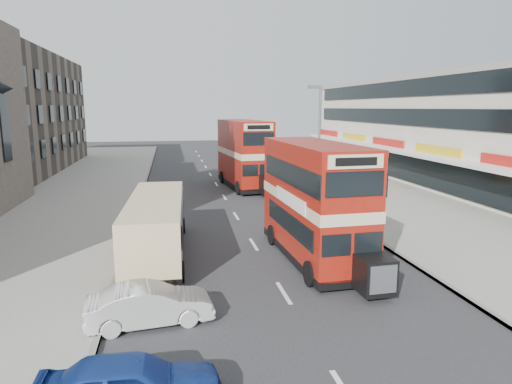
{
  "coord_description": "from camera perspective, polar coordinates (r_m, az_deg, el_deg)",
  "views": [
    {
      "loc": [
        -3.85,
        -12.95,
        6.6
      ],
      "look_at": [
        -0.24,
        6.11,
        2.97
      ],
      "focal_mm": 31.8,
      "sensor_mm": 36.0,
      "label": 1
    }
  ],
  "objects": [
    {
      "name": "bus_main",
      "position": [
        19.68,
        7.41,
        -1.18
      ],
      "size": [
        2.82,
        9.05,
        4.96
      ],
      "rotation": [
        0.0,
        0.0,
        3.19
      ],
      "color": "black",
      "rests_on": "ground"
    },
    {
      "name": "kerb_right",
      "position": [
        35.03,
        5.97,
        -0.2
      ],
      "size": [
        0.2,
        90.0,
        0.16
      ],
      "primitive_type": "cube",
      "color": "gray",
      "rests_on": "ground"
    },
    {
      "name": "car_right_b",
      "position": [
        36.91,
        3.99,
        1.16
      ],
      "size": [
        4.24,
        2.28,
        1.13
      ],
      "primitive_type": "imported",
      "rotation": [
        0.0,
        0.0,
        -1.47
      ],
      "color": "orange",
      "rests_on": "ground"
    },
    {
      "name": "ground",
      "position": [
        15.03,
        5.44,
        -15.49
      ],
      "size": [
        160.0,
        160.0,
        0.0
      ],
      "primitive_type": "plane",
      "color": "#28282B",
      "rests_on": "ground"
    },
    {
      "name": "cyclist",
      "position": [
        32.04,
        3.34,
        0.09
      ],
      "size": [
        0.73,
        1.86,
        2.25
      ],
      "rotation": [
        0.0,
        0.0,
        -0.05
      ],
      "color": "gray",
      "rests_on": "ground"
    },
    {
      "name": "pavement_right",
      "position": [
        37.14,
        14.73,
        0.12
      ],
      "size": [
        12.0,
        90.0,
        0.15
      ],
      "primitive_type": "cube",
      "color": "gray",
      "rests_on": "ground"
    },
    {
      "name": "pedestrian_near",
      "position": [
        31.34,
        12.54,
        0.3
      ],
      "size": [
        0.87,
        0.77,
        1.97
      ],
      "primitive_type": "imported",
      "rotation": [
        0.0,
        0.0,
        3.61
      ],
      "color": "gray",
      "rests_on": "pavement_right"
    },
    {
      "name": "street_lamp",
      "position": [
        32.69,
        7.85,
        7.31
      ],
      "size": [
        1.0,
        0.2,
        8.12
      ],
      "color": "slate",
      "rests_on": "ground"
    },
    {
      "name": "bus_second",
      "position": [
        37.67,
        -1.48,
        4.84
      ],
      "size": [
        3.59,
        9.81,
        5.36
      ],
      "rotation": [
        0.0,
        0.0,
        3.24
      ],
      "color": "black",
      "rests_on": "ground"
    },
    {
      "name": "road_surface",
      "position": [
        33.82,
        -3.98,
        -0.68
      ],
      "size": [
        12.0,
        90.0,
        0.01
      ],
      "primitive_type": "cube",
      "color": "#28282B",
      "rests_on": "ground"
    },
    {
      "name": "kerb_left",
      "position": [
        33.66,
        -14.35,
        -0.92
      ],
      "size": [
        0.2,
        90.0,
        0.16
      ],
      "primitive_type": "cube",
      "color": "gray",
      "rests_on": "ground"
    },
    {
      "name": "commercial_row",
      "position": [
        42.32,
        23.69,
        7.13
      ],
      "size": [
        9.9,
        46.2,
        9.3
      ],
      "color": "beige",
      "rests_on": "ground"
    },
    {
      "name": "car_left_front",
      "position": [
        14.7,
        -13.2,
        -13.65
      ],
      "size": [
        3.96,
        1.77,
        1.26
      ],
      "primitive_type": "imported",
      "rotation": [
        0.0,
        0.0,
        1.69
      ],
      "color": "silver",
      "rests_on": "ground"
    },
    {
      "name": "pavement_left",
      "position": [
        34.56,
        -24.16,
        -1.23
      ],
      "size": [
        12.0,
        90.0,
        0.15
      ],
      "primitive_type": "cube",
      "color": "gray",
      "rests_on": "ground"
    },
    {
      "name": "car_right_a",
      "position": [
        28.96,
        8.47,
        -1.3
      ],
      "size": [
        4.94,
        2.42,
        1.38
      ],
      "primitive_type": "imported",
      "rotation": [
        0.0,
        0.0,
        -1.47
      ],
      "color": "#962B0F",
      "rests_on": "ground"
    },
    {
      "name": "coach",
      "position": [
        20.89,
        -12.44,
        -3.96
      ],
      "size": [
        2.69,
        9.28,
        2.44
      ],
      "rotation": [
        0.0,
        0.0,
        -0.04
      ],
      "color": "black",
      "rests_on": "ground"
    }
  ]
}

